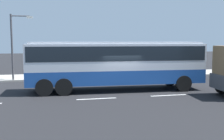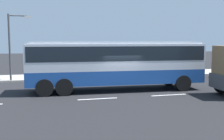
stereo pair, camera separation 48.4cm
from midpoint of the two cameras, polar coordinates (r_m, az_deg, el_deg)
ground_plane at (r=18.61m, az=0.83°, el=-4.56°), size 120.00×120.00×0.00m
sidewalk_curb at (r=26.53m, az=-3.81°, el=-1.17°), size 80.00×4.00×0.15m
lane_centreline at (r=17.15m, az=5.90°, el=-5.50°), size 47.49×0.16×0.01m
coach_bus at (r=18.89m, az=0.15°, el=2.02°), size 12.18×3.29×3.37m
pedestrian_near_curb at (r=28.31m, az=11.60°, el=1.22°), size 0.32×0.32×1.62m
street_lamp at (r=24.28m, az=-20.69°, el=5.64°), size 1.84×0.24×5.51m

